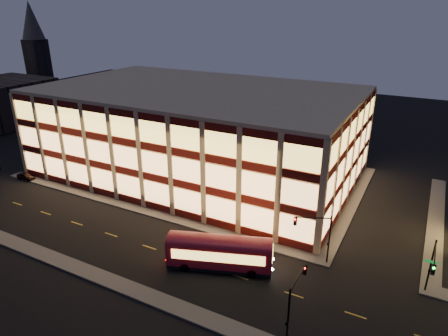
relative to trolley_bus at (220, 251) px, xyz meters
The scene contains 13 objects.
ground 14.53m from the trolley_bus, 157.59° to the left, with size 200.00×200.00×0.00m, color black.
sidewalk_office_south 17.65m from the trolley_bus, 158.31° to the left, with size 54.00×2.00×0.15m, color #514F4C.
sidewalk_office_east 24.57m from the trolley_bus, 66.64° to the left, with size 2.00×30.00×0.15m, color #514F4C.
sidewalk_tower_west 30.63m from the trolley_bus, 47.35° to the left, with size 2.00×30.00×0.15m, color #514F4C.
sidewalk_near 15.41m from the trolley_bus, 150.50° to the right, with size 100.00×2.00×0.15m, color #514F4C.
office_building 28.11m from the trolley_bus, 125.89° to the left, with size 50.45×30.45×14.50m.
church_tower 95.15m from the trolley_bus, 151.36° to the left, with size 5.00×5.00×18.00m, color #2D2621.
church_spire 97.17m from the trolley_bus, 151.36° to the left, with size 6.00×6.00×10.00m, color #4C473F.
traffic_signal_far 10.78m from the trolley_bus, 32.66° to the left, with size 3.79×1.87×6.00m.
traffic_signal_right 20.88m from the trolley_bus, 13.51° to the left, with size 1.20×4.37×6.00m.
traffic_signal_near 11.79m from the trolley_bus, 28.53° to the right, with size 0.32×4.45×6.00m.
trolley_bus is the anchor object (origin of this frame).
parked_car_0 40.29m from the trolley_bus, behind, with size 1.31×3.25×1.11m, color black.
Camera 1 is at (30.86, -37.55, 26.80)m, focal length 32.00 mm.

